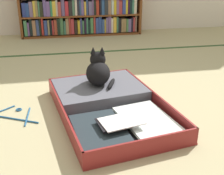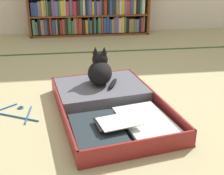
{
  "view_description": "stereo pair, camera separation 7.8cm",
  "coord_description": "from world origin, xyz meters",
  "views": [
    {
      "loc": [
        -0.35,
        -1.74,
        0.92
      ],
      "look_at": [
        -0.04,
        -0.08,
        0.2
      ],
      "focal_mm": 46.85,
      "sensor_mm": 36.0,
      "label": 1
    },
    {
      "loc": [
        -0.27,
        -1.75,
        0.92
      ],
      "look_at": [
        -0.04,
        -0.08,
        0.2
      ],
      "focal_mm": 46.85,
      "sensor_mm": 36.0,
      "label": 2
    }
  ],
  "objects": [
    {
      "name": "ground_plane",
      "position": [
        0.0,
        0.0,
        0.0
      ],
      "size": [
        10.0,
        10.0,
        0.0
      ],
      "primitive_type": "plane",
      "color": "tan"
    },
    {
      "name": "tatami_border",
      "position": [
        0.0,
        1.38,
        0.0
      ],
      "size": [
        4.8,
        0.05,
        0.0
      ],
      "color": "#305228",
      "rests_on": "ground_plane"
    },
    {
      "name": "bookshelf",
      "position": [
        -0.03,
        2.25,
        0.38
      ],
      "size": [
        1.6,
        0.26,
        0.78
      ],
      "color": "brown",
      "rests_on": "ground_plane"
    },
    {
      "name": "clothes_hanger",
      "position": [
        -0.68,
        0.03,
        0.01
      ],
      "size": [
        0.39,
        0.3,
        0.01
      ],
      "color": "#235C93",
      "rests_on": "ground_plane"
    },
    {
      "name": "open_suitcase",
      "position": [
        -0.06,
        0.01,
        0.04
      ],
      "size": [
        0.8,
        1.09,
        0.11
      ],
      "color": "maroon",
      "rests_on": "ground_plane"
    },
    {
      "name": "black_cat",
      "position": [
        -0.08,
        0.22,
        0.2
      ],
      "size": [
        0.24,
        0.28,
        0.26
      ],
      "color": "black",
      "rests_on": "open_suitcase"
    }
  ]
}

